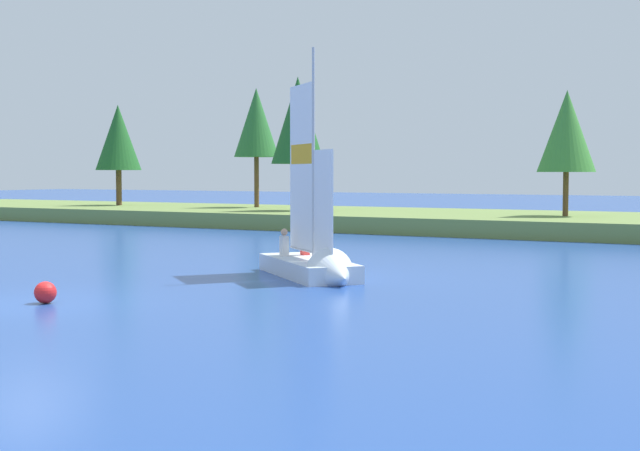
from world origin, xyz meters
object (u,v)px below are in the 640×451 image
object	(u,v)px
shoreline_tree_midright	(567,131)
channel_buoy	(45,292)
shoreline_tree_midleft	(256,123)
sailboat	(318,263)
shoreline_tree_centre	(298,120)
shoreline_tree_left	(118,138)

from	to	relation	value
shoreline_tree_midright	channel_buoy	bearing A→B (deg)	-98.77
shoreline_tree_midleft	sailboat	xyz separation A→B (m)	(17.36, -23.63, -5.33)
shoreline_tree_midleft	shoreline_tree_centre	distance (m)	5.36
shoreline_tree_midleft	channel_buoy	distance (m)	33.95
shoreline_tree_left	shoreline_tree_centre	xyz separation A→B (m)	(13.83, -1.29, 0.62)
shoreline_tree_left	shoreline_tree_midright	distance (m)	27.97
sailboat	shoreline_tree_midleft	bearing A→B (deg)	167.03
shoreline_tree_left	sailboat	size ratio (longest dim) A/B	0.95
sailboat	channel_buoy	size ratio (longest dim) A/B	13.75
sailboat	shoreline_tree_left	bearing A→B (deg)	-178.88
shoreline_tree_midright	shoreline_tree_midleft	bearing A→B (deg)	174.03
shoreline_tree_midleft	channel_buoy	world-z (taller)	shoreline_tree_midleft
shoreline_tree_midright	sailboat	bearing A→B (deg)	-93.44
channel_buoy	shoreline_tree_left	bearing A→B (deg)	129.39
shoreline_tree_left	channel_buoy	distance (m)	37.48
shoreline_tree_left	channel_buoy	world-z (taller)	shoreline_tree_left
channel_buoy	sailboat	bearing A→B (deg)	65.27
shoreline_tree_midright	sailboat	world-z (taller)	shoreline_tree_midright
shoreline_tree_left	shoreline_tree_midright	world-z (taller)	shoreline_tree_left
channel_buoy	shoreline_tree_midright	bearing A→B (deg)	81.23
shoreline_tree_midleft	channel_buoy	bearing A→B (deg)	-64.75
shoreline_tree_midleft	shoreline_tree_midright	world-z (taller)	shoreline_tree_midleft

